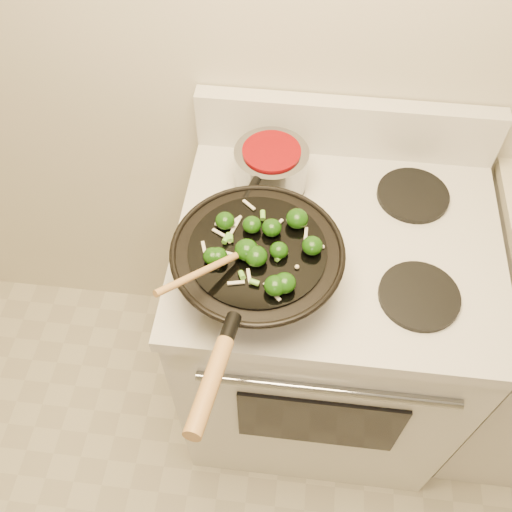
# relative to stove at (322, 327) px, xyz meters

# --- Properties ---
(stove) EXTENTS (0.78, 0.67, 1.08)m
(stove) POSITION_rel_stove_xyz_m (0.00, 0.00, 0.00)
(stove) COLOR silver
(stove) RESTS_ON ground
(wok) EXTENTS (0.37, 0.61, 0.19)m
(wok) POSITION_rel_stove_xyz_m (-0.18, -0.16, 0.52)
(wok) COLOR black
(wok) RESTS_ON stove
(stirfry) EXTENTS (0.26, 0.25, 0.04)m
(stirfry) POSITION_rel_stove_xyz_m (-0.17, -0.16, 0.59)
(stirfry) COLOR #123908
(stirfry) RESTS_ON wok
(wooden_spoon) EXTENTS (0.19, 0.22, 0.09)m
(wooden_spoon) POSITION_rel_stove_xyz_m (-0.24, -0.21, 0.61)
(wooden_spoon) COLOR #A3753F
(wooden_spoon) RESTS_ON wok
(saucepan) EXTENTS (0.18, 0.29, 0.11)m
(saucepan) POSITION_rel_stove_xyz_m (-0.18, 0.15, 0.52)
(saucepan) COLOR gray
(saucepan) RESTS_ON stove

